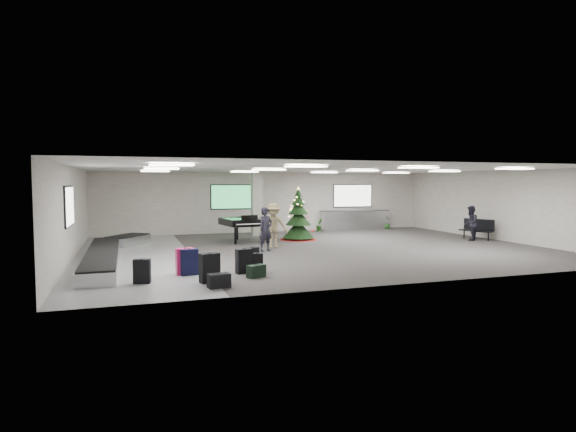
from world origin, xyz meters
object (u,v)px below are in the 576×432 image
object	(u,v)px
baggage_carousel	(109,253)
christmas_tree	(298,221)
service_counter	(355,220)
traveler_a	(266,229)
potted_plant_right	(387,222)
bench	(478,228)
potted_plant_left	(319,225)
traveler_b	(273,225)
traveler_bench	(471,223)
grand_piano	(244,222)
pink_suitcase	(185,261)

from	to	relation	value
baggage_carousel	christmas_tree	bearing A→B (deg)	21.20
service_counter	traveler_a	world-z (taller)	traveler_a
christmas_tree	potted_plant_right	bearing A→B (deg)	26.90
potted_plant_right	service_counter	bearing A→B (deg)	173.13
service_counter	bench	world-z (taller)	service_counter
traveler_a	potted_plant_left	world-z (taller)	traveler_a
traveler_a	potted_plant_right	world-z (taller)	traveler_a
bench	traveler_b	size ratio (longest dim) A/B	0.87
service_counter	traveler_bench	distance (m)	6.97
baggage_carousel	potted_plant_right	bearing A→B (deg)	23.81
grand_piano	bench	world-z (taller)	grand_piano
grand_piano	potted_plant_right	bearing A→B (deg)	11.24
service_counter	traveler_b	world-z (taller)	traveler_b
potted_plant_left	potted_plant_right	xyz separation A→B (m)	(4.24, 0.17, 0.02)
baggage_carousel	grand_piano	size ratio (longest dim) A/B	4.08
service_counter	bench	distance (m)	6.99
potted_plant_left	christmas_tree	bearing A→B (deg)	-126.46
grand_piano	traveler_b	distance (m)	2.43
christmas_tree	grand_piano	bearing A→B (deg)	177.95
baggage_carousel	pink_suitcase	distance (m)	4.36
pink_suitcase	potted_plant_left	world-z (taller)	pink_suitcase
christmas_tree	traveler_a	size ratio (longest dim) A/B	1.46
baggage_carousel	grand_piano	bearing A→B (deg)	30.23
baggage_carousel	christmas_tree	world-z (taller)	christmas_tree
pink_suitcase	grand_piano	size ratio (longest dim) A/B	0.33
bench	potted_plant_left	distance (m)	8.05
grand_piano	traveler_a	world-z (taller)	traveler_a
christmas_tree	bench	world-z (taller)	christmas_tree
baggage_carousel	christmas_tree	xyz separation A→B (m)	(8.15, 3.16, 0.64)
potted_plant_left	potted_plant_right	bearing A→B (deg)	2.27
bench	traveler_bench	xyz separation A→B (m)	(-0.64, -0.26, 0.26)
service_counter	traveler_a	bearing A→B (deg)	-136.86
pink_suitcase	service_counter	bearing A→B (deg)	38.75
traveler_a	traveler_bench	world-z (taller)	traveler_a
potted_plant_left	bench	bearing A→B (deg)	-46.08
grand_piano	pink_suitcase	bearing A→B (deg)	-124.17
christmas_tree	traveler_bench	distance (m)	7.84
bench	service_counter	bearing A→B (deg)	97.08
potted_plant_right	traveler_bench	bearing A→B (deg)	-83.56
traveler_bench	traveler_a	bearing A→B (deg)	-42.86
service_counter	grand_piano	xyz separation A→B (m)	(-7.25, -3.48, 0.34)
pink_suitcase	potted_plant_right	distance (m)	16.23
grand_piano	potted_plant_left	world-z (taller)	grand_piano
traveler_a	traveler_bench	distance (m)	9.76
grand_piano	bench	size ratio (longest dim) A/B	1.50
baggage_carousel	traveler_bench	bearing A→B (deg)	1.02
traveler_a	pink_suitcase	bearing A→B (deg)	-155.38
pink_suitcase	christmas_tree	world-z (taller)	christmas_tree
service_counter	pink_suitcase	distance (m)	14.97
baggage_carousel	service_counter	size ratio (longest dim) A/B	2.40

